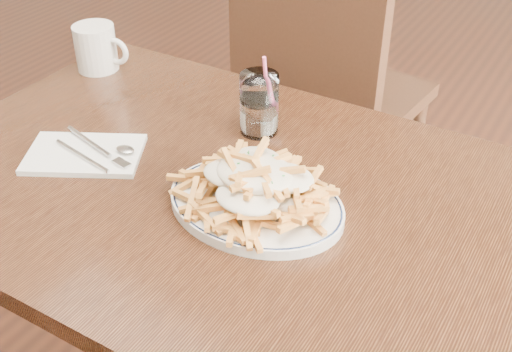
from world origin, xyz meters
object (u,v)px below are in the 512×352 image
Objects in this scene: loaded_fries at (256,179)px; water_glass at (259,107)px; chair_far at (323,81)px; table at (223,216)px; coffee_mug at (97,48)px; fries_plate at (256,204)px.

water_glass reaches higher than loaded_fries.
chair_far reaches higher than water_glass.
coffee_mug is (-0.52, 0.25, 0.13)m from table.
water_glass is (-0.13, 0.23, -0.01)m from loaded_fries.
loaded_fries is (0.25, -0.81, 0.23)m from chair_far.
loaded_fries is at bearing -24.67° from coffee_mug.
table is 1.17× the size of chair_far.
coffee_mug is (-0.49, 0.05, -0.00)m from water_glass.
water_glass is (-0.03, 0.19, 0.13)m from table.
chair_far is at bearing 107.39° from fries_plate.
chair_far is at bearing 102.13° from water_glass.
chair_far is 0.87m from fries_plate.
chair_far is 2.93× the size of fries_plate.
table is 0.24m from water_glass.
water_glass is at bearing -77.87° from chair_far.
coffee_mug is at bearing 155.33° from loaded_fries.
coffee_mug is at bearing 155.33° from fries_plate.
chair_far is 0.64m from water_glass.
fries_plate is at bearing -72.61° from chair_far.
chair_far is at bearing 101.59° from table.
loaded_fries is at bearing -72.61° from chair_far.
table is 0.17m from loaded_fries.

